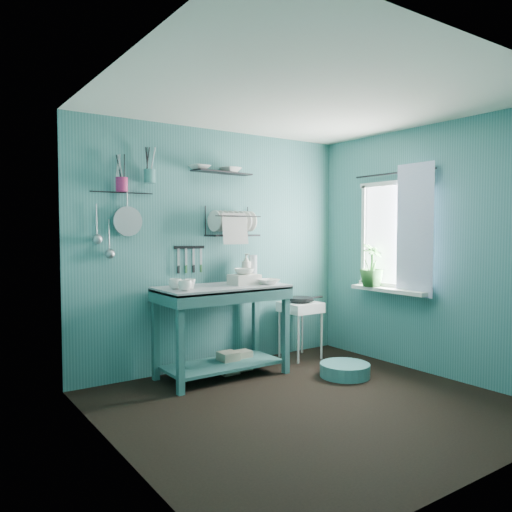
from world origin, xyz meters
TOP-DOWN VIEW (x-y plane):
  - floor at (0.00, 0.00)m, footprint 3.20×3.20m
  - ceiling at (0.00, 0.00)m, footprint 3.20×3.20m
  - wall_back at (0.00, 1.50)m, footprint 3.20×0.00m
  - wall_front at (0.00, -1.50)m, footprint 3.20×0.00m
  - wall_left at (-1.60, 0.00)m, footprint 0.00×3.00m
  - wall_right at (1.60, 0.00)m, footprint 0.00×3.00m
  - work_counter at (-0.18, 1.11)m, footprint 1.33×0.75m
  - mug_left at (-0.66, 0.95)m, footprint 0.12×0.12m
  - mug_mid at (-0.56, 1.05)m, footprint 0.14×0.14m
  - mug_right at (-0.68, 1.11)m, footprint 0.17×0.17m
  - wash_tub at (0.07, 1.09)m, footprint 0.28×0.22m
  - tub_bowl at (0.07, 1.09)m, footprint 0.20×0.19m
  - soap_bottle at (0.24, 1.31)m, footprint 0.12×0.12m
  - water_bottle at (0.34, 1.33)m, footprint 0.09×0.09m
  - counter_bowl at (0.27, 0.96)m, footprint 0.22×0.22m
  - hotplate_stand at (0.92, 1.22)m, footprint 0.46×0.46m
  - frying_pan at (0.92, 1.22)m, footprint 0.30×0.30m
  - knife_strip at (-0.35, 1.47)m, footprint 0.32×0.06m
  - dish_rack at (0.11, 1.37)m, footprint 0.57×0.30m
  - upper_shelf at (0.01, 1.40)m, footprint 0.72×0.28m
  - shelf_bowl_left at (-0.26, 1.40)m, footprint 0.22×0.22m
  - shelf_bowl_right at (0.10, 1.40)m, footprint 0.24×0.24m
  - utensil_cup_magenta at (-1.06, 1.42)m, footprint 0.11×0.11m
  - utensil_cup_teal at (-0.79, 1.42)m, footprint 0.11×0.11m
  - colander at (-1.00, 1.45)m, footprint 0.28×0.03m
  - ladle_outer at (-1.29, 1.46)m, footprint 0.01×0.01m
  - ladle_inner at (-1.18, 1.46)m, footprint 0.01×0.01m
  - hook_rail at (-1.04, 1.47)m, footprint 0.60×0.01m
  - window_glass at (1.59, 0.45)m, footprint 0.00×1.10m
  - windowsill at (1.50, 0.45)m, footprint 0.16×0.95m
  - curtain at (1.52, 0.15)m, footprint 0.00×1.35m
  - curtain_rod at (1.54, 0.45)m, footprint 0.02×1.05m
  - potted_plant at (1.47, 0.67)m, footprint 0.30×0.30m
  - storage_tin_large at (-0.08, 1.16)m, footprint 0.18×0.18m
  - storage_tin_small at (0.12, 1.19)m, footprint 0.15×0.15m
  - floor_basin at (0.82, 0.41)m, footprint 0.49×0.49m

SIDE VIEW (x-z plane):
  - floor at x=0.00m, z-range 0.00..0.00m
  - floor_basin at x=0.82m, z-range 0.00..0.13m
  - storage_tin_small at x=0.12m, z-range 0.00..0.20m
  - storage_tin_large at x=-0.08m, z-range 0.00..0.22m
  - hotplate_stand at x=0.92m, z-range 0.00..0.64m
  - work_counter at x=-0.18m, z-range 0.00..0.90m
  - frying_pan at x=0.92m, z-range 0.66..0.69m
  - windowsill at x=1.50m, z-range 0.79..0.83m
  - counter_bowl at x=0.27m, z-range 0.90..0.96m
  - mug_mid at x=-0.56m, z-range 0.90..1.00m
  - mug_left at x=-0.66m, z-range 0.90..1.00m
  - mug_right at x=-0.68m, z-range 0.90..1.00m
  - wash_tub at x=0.07m, z-range 0.90..1.00m
  - tub_bowl at x=0.07m, z-range 1.00..1.06m
  - water_bottle at x=0.34m, z-range 0.90..1.18m
  - soap_bottle at x=0.24m, z-range 0.90..1.20m
  - potted_plant at x=1.47m, z-range 0.83..1.30m
  - wall_back at x=0.00m, z-range -0.35..2.85m
  - wall_front at x=0.00m, z-range -0.35..2.85m
  - wall_left at x=-1.60m, z-range -0.25..2.75m
  - wall_right at x=1.60m, z-range -0.25..2.75m
  - knife_strip at x=-0.35m, z-range 1.26..1.29m
  - ladle_inner at x=-1.18m, z-range 1.25..1.55m
  - window_glass at x=1.59m, z-range 0.85..1.95m
  - curtain at x=1.52m, z-range 0.77..2.12m
  - colander at x=-1.00m, z-range 1.39..1.67m
  - ladle_outer at x=-1.29m, z-range 1.39..1.69m
  - dish_rack at x=0.11m, z-range 1.38..1.70m
  - hook_rail at x=-1.04m, z-range 1.79..1.81m
  - utensil_cup_magenta at x=-1.06m, z-range 1.81..1.94m
  - utensil_cup_teal at x=-0.79m, z-range 1.90..2.03m
  - upper_shelf at x=0.01m, z-range 2.04..2.05m
  - curtain_rod at x=1.54m, z-range 2.04..2.06m
  - shelf_bowl_right at x=0.10m, z-range 2.07..2.12m
  - shelf_bowl_left at x=-0.26m, z-range 2.07..2.12m
  - ceiling at x=0.00m, z-range 2.50..2.50m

